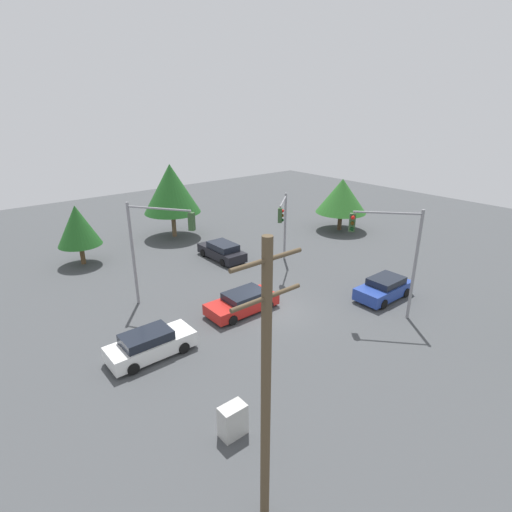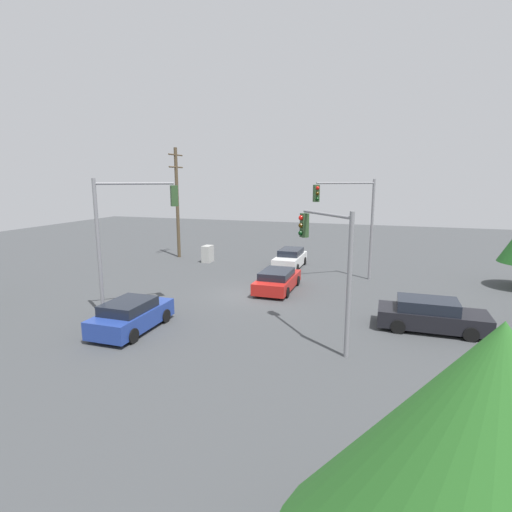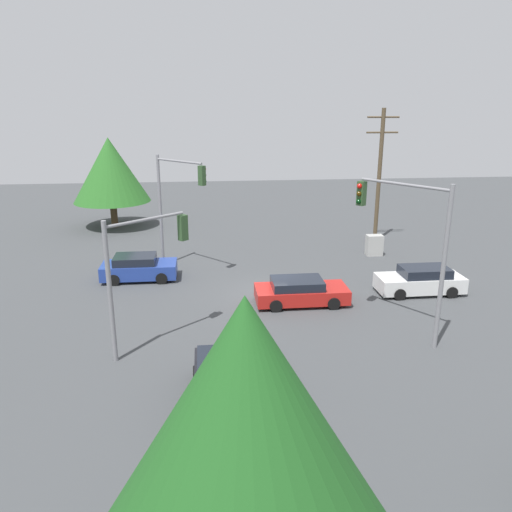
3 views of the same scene
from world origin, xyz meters
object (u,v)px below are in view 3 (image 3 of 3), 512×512
at_px(electrical_cabinet, 374,245).
at_px(sedan_white, 421,281).
at_px(traffic_signal_cross, 176,194).
at_px(sedan_dark, 223,385).
at_px(sedan_blue, 139,268).
at_px(sedan_red, 300,292).
at_px(traffic_signal_main, 409,231).
at_px(traffic_signal_aux, 143,258).

bearing_deg(electrical_cabinet, sedan_white, 91.20).
bearing_deg(traffic_signal_cross, electrical_cabinet, 55.41).
bearing_deg(sedan_dark, sedan_white, -139.91).
height_order(sedan_blue, sedan_red, sedan_blue).
xyz_separation_m(sedan_white, traffic_signal_main, (2.89, 4.62, 3.90)).
height_order(sedan_dark, sedan_blue, sedan_dark).
relative_size(sedan_blue, sedan_white, 0.93).
bearing_deg(sedan_blue, traffic_signal_aux, 9.18).
xyz_separation_m(sedan_dark, traffic_signal_cross, (2.02, -14.11, 3.90)).
bearing_deg(sedan_dark, traffic_signal_aux, -56.42).
bearing_deg(sedan_blue, traffic_signal_main, 55.18).
bearing_deg(electrical_cabinet, traffic_signal_cross, 7.93).
xyz_separation_m(traffic_signal_cross, traffic_signal_aux, (0.83, 9.82, -0.77)).
relative_size(sedan_red, traffic_signal_cross, 0.68).
distance_m(traffic_signal_aux, electrical_cabinet, 17.96).
distance_m(sedan_blue, sedan_red, 9.50).
height_order(sedan_red, electrical_cabinet, electrical_cabinet).
distance_m(sedan_blue, electrical_cabinet, 15.07).
xyz_separation_m(sedan_red, traffic_signal_cross, (6.20, -5.88, 3.95)).
xyz_separation_m(sedan_dark, electrical_cabinet, (-10.53, -15.86, -0.01)).
height_order(traffic_signal_cross, traffic_signal_aux, traffic_signal_cross).
bearing_deg(sedan_white, traffic_signal_main, 147.95).
bearing_deg(traffic_signal_aux, sedan_dark, -96.50).
relative_size(sedan_dark, sedan_white, 1.05).
bearing_deg(traffic_signal_aux, sedan_white, -20.94).
bearing_deg(sedan_white, electrical_cabinet, 1.20).
relative_size(sedan_blue, electrical_cabinet, 3.06).
relative_size(traffic_signal_main, traffic_signal_aux, 1.20).
distance_m(sedan_blue, traffic_signal_cross, 4.68).
xyz_separation_m(sedan_dark, sedan_white, (-10.67, -8.98, -0.00)).
distance_m(traffic_signal_main, traffic_signal_aux, 10.66).
xyz_separation_m(traffic_signal_main, traffic_signal_aux, (10.63, 0.07, -0.77)).
height_order(sedan_blue, traffic_signal_cross, traffic_signal_cross).
relative_size(sedan_dark, electrical_cabinet, 3.43).
bearing_deg(traffic_signal_cross, sedan_blue, -99.62).
relative_size(sedan_dark, sedan_blue, 1.12).
xyz_separation_m(sedan_dark, sedan_red, (-4.17, -8.23, -0.06)).
distance_m(sedan_red, traffic_signal_main, 6.60).
xyz_separation_m(sedan_dark, traffic_signal_main, (-7.78, -4.36, 3.90)).
bearing_deg(sedan_blue, traffic_signal_cross, 122.89).
relative_size(traffic_signal_main, traffic_signal_cross, 0.99).
height_order(sedan_red, traffic_signal_aux, traffic_signal_aux).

